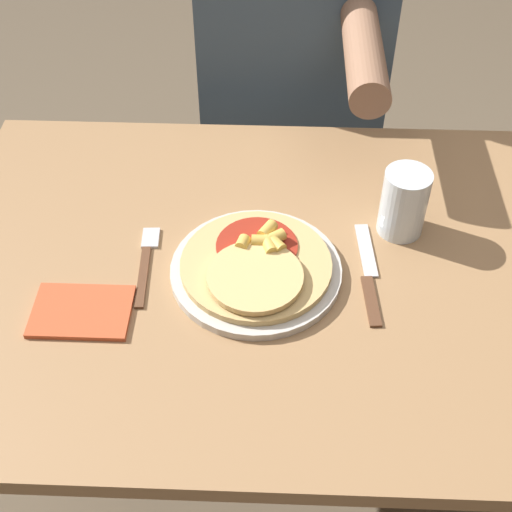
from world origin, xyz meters
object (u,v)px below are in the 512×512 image
at_px(plate, 256,271).
at_px(pizza, 257,265).
at_px(drinking_glass, 404,203).
at_px(knife, 368,274).
at_px(person_diner, 294,71).
at_px(dining_table, 283,315).
at_px(fork, 146,260).

distance_m(plate, pizza, 0.02).
bearing_deg(pizza, drinking_glass, 26.28).
height_order(knife, person_diner, person_diner).
height_order(dining_table, pizza, pizza).
distance_m(plate, fork, 0.18).
bearing_deg(person_diner, pizza, -95.37).
bearing_deg(plate, pizza, -76.42).
relative_size(plate, drinking_glass, 2.31).
height_order(dining_table, fork, fork).
height_order(pizza, drinking_glass, drinking_glass).
relative_size(knife, drinking_glass, 1.88).
height_order(knife, drinking_glass, drinking_glass).
relative_size(plate, fork, 1.54).
height_order(plate, fork, plate).
xyz_separation_m(dining_table, knife, (0.13, -0.01, 0.12)).
xyz_separation_m(pizza, fork, (-0.18, 0.02, -0.02)).
height_order(plate, pizza, pizza).
distance_m(knife, person_diner, 0.63).
distance_m(dining_table, person_diner, 0.62).
bearing_deg(person_diner, fork, -111.57).
bearing_deg(drinking_glass, fork, -167.45).
bearing_deg(dining_table, plate, -159.42).
distance_m(fork, knife, 0.36).
bearing_deg(person_diner, dining_table, -91.29).
xyz_separation_m(plate, person_diner, (0.06, 0.62, -0.02)).
xyz_separation_m(plate, drinking_glass, (0.24, 0.11, 0.05)).
bearing_deg(person_diner, knife, -79.19).
distance_m(knife, drinking_glass, 0.14).
xyz_separation_m(dining_table, plate, (-0.05, -0.02, 0.13)).
distance_m(pizza, person_diner, 0.63).
xyz_separation_m(plate, pizza, (0.00, -0.00, 0.02)).
height_order(fork, person_diner, person_diner).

